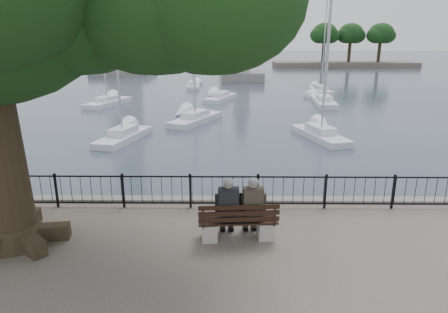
{
  "coord_description": "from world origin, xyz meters",
  "views": [
    {
      "loc": [
        0.12,
        -8.54,
        4.86
      ],
      "look_at": [
        0.0,
        2.5,
        1.6
      ],
      "focal_mm": 32.0,
      "sensor_mm": 36.0,
      "label": 1
    }
  ],
  "objects_px": {
    "person_left": "(228,210)",
    "lion_monument": "(242,65)",
    "person_right": "(252,209)",
    "bench": "(238,226)"
  },
  "relations": [
    {
      "from": "person_left",
      "to": "lion_monument",
      "type": "xyz_separation_m",
      "value": [
        1.88,
        49.29,
        0.54
      ]
    },
    {
      "from": "lion_monument",
      "to": "bench",
      "type": "bearing_deg",
      "value": -91.89
    },
    {
      "from": "bench",
      "to": "lion_monument",
      "type": "distance_m",
      "value": 49.42
    },
    {
      "from": "lion_monument",
      "to": "person_right",
      "type": "bearing_deg",
      "value": -91.48
    },
    {
      "from": "person_left",
      "to": "person_right",
      "type": "bearing_deg",
      "value": 4.22
    },
    {
      "from": "bench",
      "to": "person_right",
      "type": "relative_size",
      "value": 1.22
    },
    {
      "from": "bench",
      "to": "person_left",
      "type": "bearing_deg",
      "value": 159.29
    },
    {
      "from": "bench",
      "to": "person_left",
      "type": "distance_m",
      "value": 0.48
    },
    {
      "from": "person_left",
      "to": "lion_monument",
      "type": "bearing_deg",
      "value": 87.81
    },
    {
      "from": "bench",
      "to": "person_right",
      "type": "xyz_separation_m",
      "value": [
        0.35,
        0.14,
        0.4
      ]
    }
  ]
}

